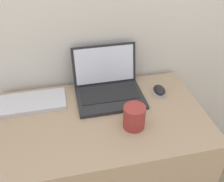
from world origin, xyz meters
TOP-DOWN VIEW (x-y plane):
  - desk at (0.00, 0.31)m, footprint 1.01×0.62m
  - laptop at (0.06, 0.49)m, footprint 0.35×0.30m
  - drink_cup at (0.13, 0.21)m, footprint 0.10×0.10m
  - computer_mouse at (0.34, 0.44)m, footprint 0.07×0.09m
  - external_keyboard at (-0.39, 0.49)m, footprint 0.45×0.17m

SIDE VIEW (x-z plane):
  - desk at x=0.00m, z-range 0.00..0.76m
  - external_keyboard at x=-0.39m, z-range 0.76..0.78m
  - computer_mouse at x=0.34m, z-range 0.75..0.79m
  - laptop at x=0.06m, z-range 0.69..0.93m
  - drink_cup at x=0.13m, z-range 0.76..0.87m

